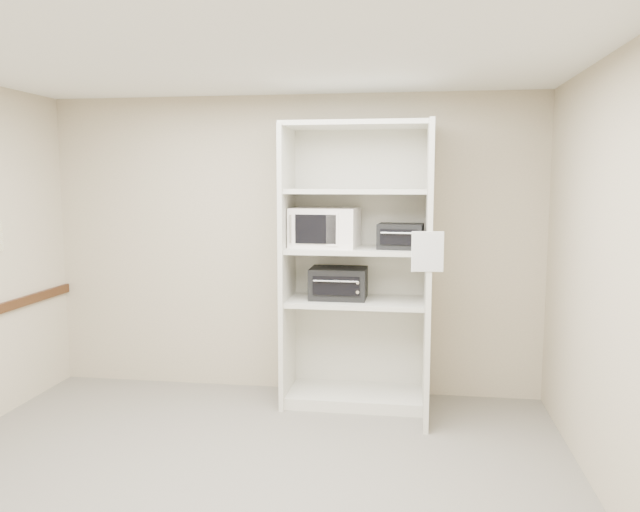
# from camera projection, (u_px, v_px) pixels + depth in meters

# --- Properties ---
(floor) EXTENTS (4.50, 4.00, 0.01)m
(floor) POSITION_uv_depth(u_px,v_px,m) (232.00, 492.00, 3.90)
(floor) COLOR #5E5950
(floor) RESTS_ON ground
(ceiling) EXTENTS (4.50, 4.00, 0.01)m
(ceiling) POSITION_uv_depth(u_px,v_px,m) (224.00, 47.00, 3.58)
(ceiling) COLOR white
(wall_back) EXTENTS (4.50, 0.02, 2.70)m
(wall_back) POSITION_uv_depth(u_px,v_px,m) (292.00, 245.00, 5.70)
(wall_back) COLOR tan
(wall_back) RESTS_ON ground
(wall_front) EXTENTS (4.50, 0.02, 2.70)m
(wall_front) POSITION_uv_depth(u_px,v_px,m) (24.00, 390.00, 1.78)
(wall_front) COLOR tan
(wall_front) RESTS_ON ground
(wall_right) EXTENTS (0.02, 4.00, 2.70)m
(wall_right) POSITION_uv_depth(u_px,v_px,m) (625.00, 289.00, 3.41)
(wall_right) COLOR tan
(wall_right) RESTS_ON ground
(shelving_unit) EXTENTS (1.24, 0.92, 2.42)m
(shelving_unit) POSITION_uv_depth(u_px,v_px,m) (362.00, 275.00, 5.34)
(shelving_unit) COLOR beige
(shelving_unit) RESTS_ON floor
(microwave) EXTENTS (0.59, 0.47, 0.34)m
(microwave) POSITION_uv_depth(u_px,v_px,m) (325.00, 227.00, 5.37)
(microwave) COLOR white
(microwave) RESTS_ON shelving_unit
(toaster_oven_upper) EXTENTS (0.39, 0.31, 0.21)m
(toaster_oven_upper) POSITION_uv_depth(u_px,v_px,m) (401.00, 236.00, 5.21)
(toaster_oven_upper) COLOR black
(toaster_oven_upper) RESTS_ON shelving_unit
(toaster_oven_lower) EXTENTS (0.48, 0.36, 0.27)m
(toaster_oven_lower) POSITION_uv_depth(u_px,v_px,m) (339.00, 283.00, 5.41)
(toaster_oven_lower) COLOR black
(toaster_oven_lower) RESTS_ON shelving_unit
(paper_sign) EXTENTS (0.23, 0.03, 0.30)m
(paper_sign) POSITION_uv_depth(u_px,v_px,m) (428.00, 252.00, 4.61)
(paper_sign) COLOR white
(paper_sign) RESTS_ON shelving_unit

